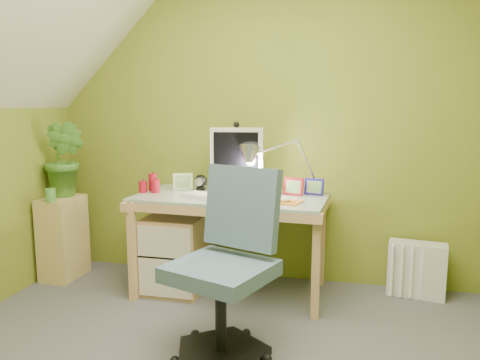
% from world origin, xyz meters
% --- Properties ---
extents(wall_back, '(3.20, 0.01, 2.40)m').
position_xyz_m(wall_back, '(0.00, 1.60, 1.20)').
color(wall_back, olive).
rests_on(wall_back, floor).
extents(desk, '(1.35, 0.73, 0.70)m').
position_xyz_m(desk, '(-0.12, 1.23, 0.35)').
color(desk, tan).
rests_on(desk, floor).
extents(monitor, '(0.44, 0.29, 0.56)m').
position_xyz_m(monitor, '(-0.12, 1.41, 0.98)').
color(monitor, beige).
rests_on(monitor, desk).
extents(speaker_left, '(0.10, 0.10, 0.11)m').
position_xyz_m(speaker_left, '(-0.39, 1.39, 0.76)').
color(speaker_left, black).
rests_on(speaker_left, desk).
extents(speaker_right, '(0.12, 0.12, 0.12)m').
position_xyz_m(speaker_right, '(0.15, 1.39, 0.76)').
color(speaker_right, black).
rests_on(speaker_right, desk).
extents(keyboard, '(0.47, 0.31, 0.02)m').
position_xyz_m(keyboard, '(-0.20, 1.09, 0.71)').
color(keyboard, white).
rests_on(keyboard, desk).
extents(mousepad, '(0.27, 0.22, 0.01)m').
position_xyz_m(mousepad, '(0.26, 1.09, 0.70)').
color(mousepad, orange).
rests_on(mousepad, desk).
extents(mouse, '(0.12, 0.08, 0.04)m').
position_xyz_m(mouse, '(0.26, 1.09, 0.72)').
color(mouse, white).
rests_on(mouse, mousepad).
extents(amber_tumbler, '(0.07, 0.07, 0.08)m').
position_xyz_m(amber_tumbler, '(0.06, 1.15, 0.74)').
color(amber_tumbler, '#923C15').
rests_on(amber_tumbler, desk).
extents(candle_cluster, '(0.17, 0.15, 0.13)m').
position_xyz_m(candle_cluster, '(-0.72, 1.24, 0.76)').
color(candle_cluster, '#AA0E25').
rests_on(candle_cluster, desk).
extents(photo_frame_red, '(0.14, 0.06, 0.12)m').
position_xyz_m(photo_frame_red, '(0.30, 1.35, 0.76)').
color(photo_frame_red, '#AC1224').
rests_on(photo_frame_red, desk).
extents(photo_frame_blue, '(0.13, 0.05, 0.11)m').
position_xyz_m(photo_frame_blue, '(0.44, 1.39, 0.76)').
color(photo_frame_blue, '#1C148C').
rests_on(photo_frame_blue, desk).
extents(photo_frame_green, '(0.14, 0.07, 0.12)m').
position_xyz_m(photo_frame_green, '(-0.52, 1.37, 0.76)').
color(photo_frame_green, '#AACD8D').
rests_on(photo_frame_green, desk).
extents(desk_lamp, '(0.56, 0.31, 0.56)m').
position_xyz_m(desk_lamp, '(0.33, 1.41, 0.98)').
color(desk_lamp, silver).
rests_on(desk_lamp, desk).
extents(side_ledge, '(0.23, 0.36, 0.63)m').
position_xyz_m(side_ledge, '(-1.45, 1.23, 0.31)').
color(side_ledge, tan).
rests_on(side_ledge, floor).
extents(potted_plant, '(0.35, 0.30, 0.58)m').
position_xyz_m(potted_plant, '(-1.43, 1.28, 0.92)').
color(potted_plant, '#457D29').
rests_on(potted_plant, side_ledge).
extents(green_cup, '(0.08, 0.08, 0.10)m').
position_xyz_m(green_cup, '(-1.43, 1.08, 0.68)').
color(green_cup, '#53963E').
rests_on(green_cup, side_ledge).
extents(task_chair, '(0.70, 0.70, 0.98)m').
position_xyz_m(task_chair, '(0.04, 0.37, 0.49)').
color(task_chair, '#435B6F').
rests_on(task_chair, floor).
extents(radiator, '(0.40, 0.21, 0.38)m').
position_xyz_m(radiator, '(1.16, 1.46, 0.19)').
color(radiator, silver).
rests_on(radiator, floor).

